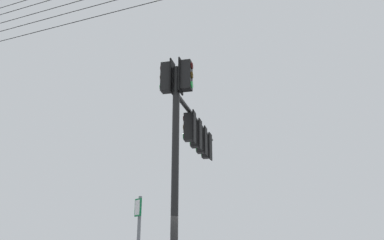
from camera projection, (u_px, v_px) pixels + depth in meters
The scene contains 1 object.
signal_mast_assembly at pixel (189, 134), 11.49m from camera, with size 5.19×2.38×6.96m.
Camera 1 is at (-7.75, -5.48, 1.92)m, focal length 34.04 mm.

